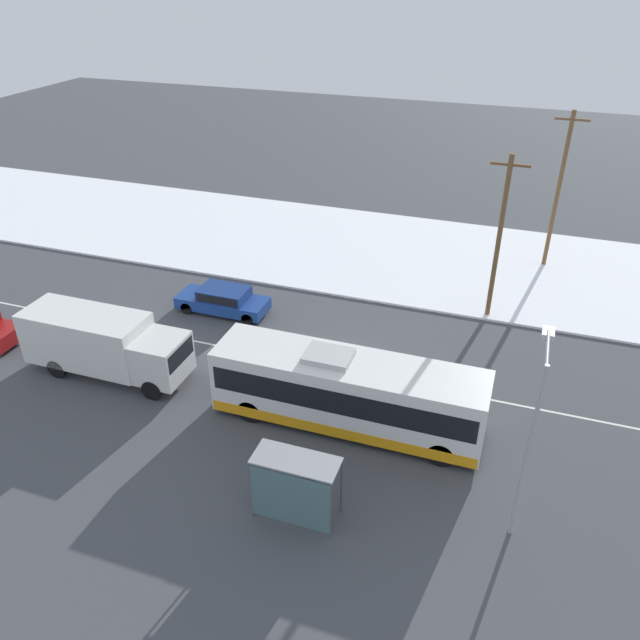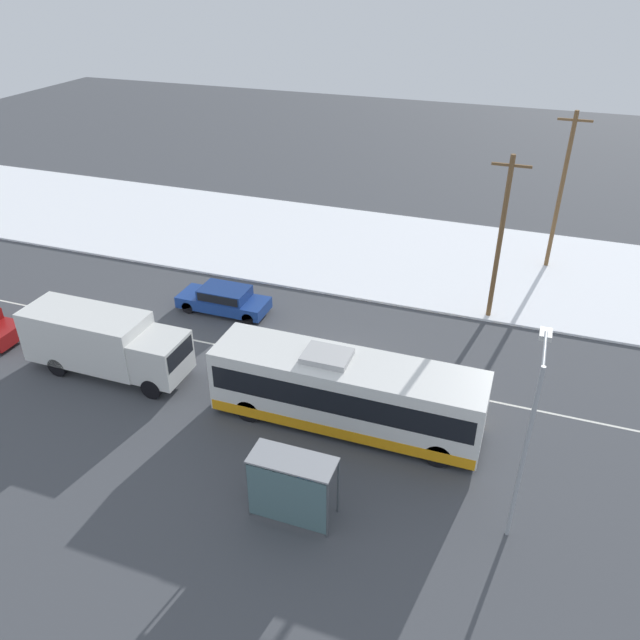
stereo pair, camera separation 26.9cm
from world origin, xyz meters
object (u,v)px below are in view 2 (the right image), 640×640
at_px(box_truck, 103,341).
at_px(pedestrian_at_stop, 305,473).
at_px(sedan_car, 224,298).
at_px(bus_shelter, 290,482).
at_px(utility_pole_roadside, 500,238).
at_px(city_bus, 346,392).
at_px(streetlamp, 530,423).
at_px(utility_pole_snowlot, 561,190).

relative_size(box_truck, pedestrian_at_stop, 4.30).
height_order(box_truck, sedan_car, box_truck).
height_order(bus_shelter, utility_pole_roadside, utility_pole_roadside).
height_order(pedestrian_at_stop, utility_pole_roadside, utility_pole_roadside).
relative_size(box_truck, utility_pole_roadside, 0.88).
bearing_deg(bus_shelter, sedan_car, 125.79).
bearing_deg(bus_shelter, city_bus, 87.79).
distance_m(sedan_car, streetlamp, 18.30).
distance_m(sedan_car, bus_shelter, 14.52).
relative_size(pedestrian_at_stop, streetlamp, 0.26).
bearing_deg(sedan_car, streetlamp, 148.30).
xyz_separation_m(box_truck, streetlamp, (17.72, -2.83, 2.63)).
xyz_separation_m(bus_shelter, utility_pole_roadside, (4.58, 15.83, 2.73)).
distance_m(pedestrian_at_stop, streetlamp, 7.52).
bearing_deg(pedestrian_at_stop, utility_pole_snowlot, 72.21).
distance_m(city_bus, pedestrian_at_stop, 4.19).
relative_size(sedan_car, utility_pole_roadside, 0.56).
bearing_deg(utility_pole_roadside, bus_shelter, -106.14).
height_order(sedan_car, utility_pole_roadside, utility_pole_roadside).
distance_m(streetlamp, utility_pole_roadside, 13.70).
xyz_separation_m(city_bus, box_truck, (-11.10, -0.15, 0.05)).
bearing_deg(bus_shelter, utility_pole_snowlot, 72.81).
xyz_separation_m(pedestrian_at_stop, utility_pole_roadside, (4.48, 14.70, 3.35)).
bearing_deg(box_truck, city_bus, 0.79).
bearing_deg(box_truck, streetlamp, -9.08).
xyz_separation_m(city_bus, streetlamp, (6.61, -2.98, 2.68)).
bearing_deg(pedestrian_at_stop, box_truck, 159.97).
bearing_deg(sedan_car, pedestrian_at_stop, 128.90).
bearing_deg(box_truck, pedestrian_at_stop, -20.03).
bearing_deg(utility_pole_roadside, city_bus, -112.56).
relative_size(bus_shelter, streetlamp, 0.43).
bearing_deg(pedestrian_at_stop, streetlamp, 9.94).
distance_m(box_truck, bus_shelter, 12.05).
relative_size(city_bus, sedan_car, 2.23).
bearing_deg(bus_shelter, streetlamp, 18.71).
relative_size(sedan_car, pedestrian_at_stop, 2.75).
relative_size(sedan_car, utility_pole_snowlot, 0.52).
relative_size(pedestrian_at_stop, utility_pole_snowlot, 0.19).
distance_m(sedan_car, utility_pole_snowlot, 19.67).
relative_size(pedestrian_at_stop, utility_pole_roadside, 0.20).
height_order(pedestrian_at_stop, streetlamp, streetlamp).
bearing_deg(utility_pole_roadside, pedestrian_at_stop, -106.97).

